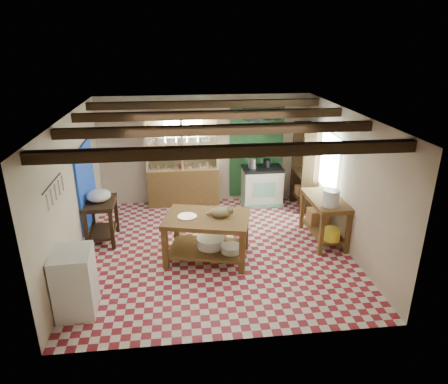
{
  "coord_description": "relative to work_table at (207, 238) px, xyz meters",
  "views": [
    {
      "loc": [
        -0.63,
        -6.77,
        3.85
      ],
      "look_at": [
        0.2,
        0.3,
        1.06
      ],
      "focal_mm": 32.0,
      "sensor_mm": 36.0,
      "label": 1
    }
  ],
  "objects": [
    {
      "name": "tall_rack",
      "position": [
        2.46,
        2.12,
        0.58
      ],
      "size": [
        0.4,
        0.86,
        2.0
      ],
      "primitive_type": "cube",
      "color": "#312011",
      "rests_on": "floor"
    },
    {
      "name": "wall_front",
      "position": [
        0.18,
        -2.18,
        0.88
      ],
      "size": [
        5.0,
        0.04,
        2.6
      ],
      "primitive_type": "cube",
      "color": "beige",
      "rests_on": "floor"
    },
    {
      "name": "ceiling_beams",
      "position": [
        0.18,
        0.32,
        2.06
      ],
      "size": [
        5.0,
        3.8,
        0.15
      ],
      "primitive_type": "cube",
      "color": "#312011",
      "rests_on": "ceiling"
    },
    {
      "name": "white_bucket",
      "position": [
        2.31,
        0.09,
        0.63
      ],
      "size": [
        0.31,
        0.31,
        0.31
      ],
      "primitive_type": "cylinder",
      "rotation": [
        0.0,
        0.0,
        0.01
      ],
      "color": "silver",
      "rests_on": "right_counter"
    },
    {
      "name": "ceiling",
      "position": [
        0.18,
        0.32,
        2.18
      ],
      "size": [
        5.0,
        5.0,
        0.02
      ],
      "primitive_type": "cube",
      "color": "#4F5055",
      "rests_on": "wall_back"
    },
    {
      "name": "floor",
      "position": [
        0.18,
        0.32,
        -0.43
      ],
      "size": [
        5.0,
        5.0,
        0.02
      ],
      "primitive_type": "cube",
      "color": "maroon",
      "rests_on": "ground"
    },
    {
      "name": "white_cabinet",
      "position": [
        -2.04,
        -1.28,
        0.07
      ],
      "size": [
        0.59,
        0.69,
        0.99
      ],
      "primitive_type": "cube",
      "rotation": [
        0.0,
        0.0,
        0.06
      ],
      "color": "silver",
      "rests_on": "floor"
    },
    {
      "name": "wicker_basket",
      "position": [
        2.35,
        0.75,
        -0.04
      ],
      "size": [
        0.42,
        0.34,
        0.29
      ],
      "primitive_type": "cube",
      "rotation": [
        0.0,
        0.0,
        0.01
      ],
      "color": "#9D6A3F",
      "rests_on": "right_counter"
    },
    {
      "name": "kettle_left",
      "position": [
        1.28,
        2.47,
        0.61
      ],
      "size": [
        0.2,
        0.2,
        0.23
      ],
      "primitive_type": "cylinder",
      "rotation": [
        0.0,
        0.0,
        0.01
      ],
      "color": "#A2A1A9",
      "rests_on": "stove"
    },
    {
      "name": "yellow_tub",
      "position": [
        2.36,
        -0.0,
        -0.07
      ],
      "size": [
        0.31,
        0.31,
        0.23
      ],
      "primitive_type": "cylinder",
      "rotation": [
        0.0,
        0.0,
        0.01
      ],
      "color": "yellow",
      "rests_on": "right_counter"
    },
    {
      "name": "wall_left",
      "position": [
        -2.32,
        0.32,
        0.88
      ],
      "size": [
        0.04,
        5.0,
        2.6
      ],
      "primitive_type": "cube",
      "color": "beige",
      "rests_on": "floor"
    },
    {
      "name": "green_wall_patch",
      "position": [
        1.43,
        2.79,
        0.83
      ],
      "size": [
        1.3,
        0.04,
        2.3
      ],
      "primitive_type": "cube",
      "color": "#1C4824",
      "rests_on": "wall_back"
    },
    {
      "name": "utensil_rail",
      "position": [
        -2.26,
        -0.88,
        1.36
      ],
      "size": [
        0.06,
        0.9,
        0.28
      ],
      "primitive_type": "cube",
      "color": "black",
      "rests_on": "wall_left"
    },
    {
      "name": "window_right",
      "position": [
        2.66,
        1.32,
        0.98
      ],
      "size": [
        0.02,
        1.3,
        1.2
      ],
      "primitive_type": "cube",
      "color": "beige",
      "rests_on": "wall_right"
    },
    {
      "name": "enamel_bowl",
      "position": [
        -2.02,
        0.92,
        0.56
      ],
      "size": [
        0.47,
        0.47,
        0.23
      ],
      "primitive_type": "ellipsoid",
      "rotation": [
        0.0,
        0.0,
        0.02
      ],
      "color": "silver",
      "rests_on": "prep_table"
    },
    {
      "name": "stove",
      "position": [
        1.52,
        2.47,
        0.04
      ],
      "size": [
        0.95,
        0.65,
        0.92
      ],
      "primitive_type": "cube",
      "rotation": [
        0.0,
        0.0,
        0.01
      ],
      "color": "silver",
      "rests_on": "floor"
    },
    {
      "name": "right_counter",
      "position": [
        2.36,
        0.45,
        0.03
      ],
      "size": [
        0.65,
        1.27,
        0.9
      ],
      "primitive_type": "cube",
      "rotation": [
        0.0,
        0.0,
        0.01
      ],
      "color": "brown",
      "rests_on": "floor"
    },
    {
      "name": "cat",
      "position": [
        0.25,
        -0.01,
        0.51
      ],
      "size": [
        0.39,
        0.31,
        0.17
      ],
      "primitive_type": "ellipsoid",
      "rotation": [
        0.0,
        0.0,
        -0.07
      ],
      "color": "#8F7F53",
      "rests_on": "work_table"
    },
    {
      "name": "shelving_unit",
      "position": [
        -0.37,
        2.63,
        0.68
      ],
      "size": [
        1.7,
        0.34,
        2.2
      ],
      "primitive_type": "cube",
      "color": "#D9B37D",
      "rests_on": "floor"
    },
    {
      "name": "basin_large",
      "position": [
        0.06,
        0.04,
        -0.11
      ],
      "size": [
        0.61,
        0.61,
        0.18
      ],
      "primitive_type": "cylinder",
      "rotation": [
        0.0,
        0.0,
        -0.24
      ],
      "color": "silver",
      "rests_on": "work_table"
    },
    {
      "name": "window_back",
      "position": [
        -0.32,
        2.8,
        1.28
      ],
      "size": [
        0.9,
        0.02,
        0.8
      ],
      "primitive_type": "cube",
      "color": "beige",
      "rests_on": "wall_back"
    },
    {
      "name": "steel_tray",
      "position": [
        -0.35,
        0.04,
        0.43
      ],
      "size": [
        0.41,
        0.41,
        0.02
      ],
      "primitive_type": "cylinder",
      "rotation": [
        0.0,
        0.0,
        -0.24
      ],
      "color": "#A2A1A9",
      "rests_on": "work_table"
    },
    {
      "name": "wall_right",
      "position": [
        2.68,
        0.32,
        0.88
      ],
      "size": [
        0.04,
        5.0,
        2.6
      ],
      "primitive_type": "cube",
      "color": "beige",
      "rests_on": "floor"
    },
    {
      "name": "kettle_right",
      "position": [
        1.62,
        2.47,
        0.6
      ],
      "size": [
        0.16,
        0.16,
        0.2
      ],
      "primitive_type": "cylinder",
      "rotation": [
        0.0,
        0.0,
        0.01
      ],
      "color": "black",
      "rests_on": "stove"
    },
    {
      "name": "wall_back",
      "position": [
        0.18,
        2.82,
        0.88
      ],
      "size": [
        5.0,
        0.04,
        2.6
      ],
      "primitive_type": "cube",
      "color": "beige",
      "rests_on": "floor"
    },
    {
      "name": "blue_wall_patch",
      "position": [
        -2.29,
        1.22,
        0.68
      ],
      "size": [
        0.04,
        1.4,
        1.6
      ],
      "primitive_type": "cube",
      "color": "blue",
      "rests_on": "wall_left"
    },
    {
      "name": "basin_small",
      "position": [
        0.41,
        -0.21,
        -0.14
      ],
      "size": [
        0.44,
        0.44,
        0.13
      ],
      "primitive_type": "cylinder",
      "rotation": [
        0.0,
        0.0,
        -0.24
      ],
      "color": "silver",
      "rests_on": "work_table"
    },
    {
      "name": "prep_table",
      "position": [
        -2.02,
        0.92,
        0.01
      ],
      "size": [
        0.6,
        0.86,
        0.86
      ],
      "primitive_type": "cube",
      "rotation": [
        0.0,
        0.0,
        0.02
      ],
      "color": "#312011",
      "rests_on": "floor"
    },
    {
      "name": "pot_rack",
      "position": [
        1.43,
        2.37,
        1.76
      ],
      "size": [
        0.86,
        0.12,
        0.36
      ],
      "primitive_type": "cube",
      "color": "black",
      "rests_on": "ceiling"
    },
    {
      "name": "work_table",
      "position": [
        0.0,
        0.0,
        0.0
      ],
      "size": [
        1.68,
        1.32,
        0.84
      ],
      "primitive_type": "cube",
      "rotation": [
        0.0,
        0.0,
        -0.24
      ],
      "color": "brown",
      "rests_on": "floor"
    }
  ]
}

